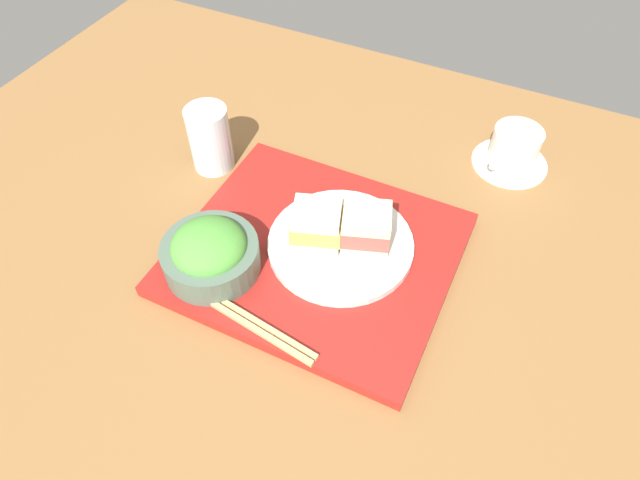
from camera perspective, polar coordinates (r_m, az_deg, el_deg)
name	(u,v)px	position (r cm, az deg, el deg)	size (l,w,h in cm)	color
ground_plane	(308,233)	(85.27, -1.20, 0.68)	(140.00, 100.00, 3.00)	brown
serving_tray	(316,253)	(79.60, -0.39, -1.36)	(38.18, 33.34, 1.94)	maroon
sandwich_plate	(341,244)	(78.66, 2.13, -0.44)	(20.74, 20.74, 1.20)	silver
sandwich_near	(317,225)	(76.02, -0.32, 1.55)	(8.46, 7.77, 6.22)	#EFE5C1
sandwich_far	(366,229)	(75.76, 4.76, 1.16)	(7.99, 7.48, 6.32)	beige
salad_bowl	(210,252)	(75.84, -11.25, -1.26)	(13.26, 13.26, 7.23)	#4C6051
chopsticks_pair	(252,323)	(71.81, -6.99, -8.51)	(19.36, 4.33, 0.70)	tan
coffee_cup	(513,150)	(97.34, 19.29, 8.77)	(12.50, 12.56, 6.90)	white
drinking_glass	(210,139)	(92.26, -11.27, 10.22)	(6.79, 6.79, 10.96)	silver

